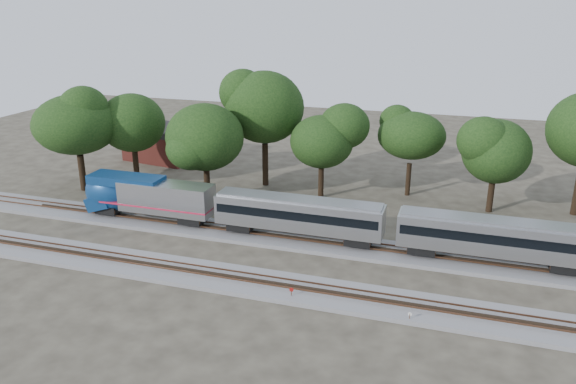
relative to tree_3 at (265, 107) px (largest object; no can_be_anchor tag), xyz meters
The scene contains 14 objects.
ground 27.40m from the tree_3, 64.88° to the right, with size 160.00×160.00×0.00m, color #383328.
track_far 22.54m from the tree_3, 57.55° to the right, with size 160.00×5.00×0.73m.
track_near 30.74m from the tree_3, 68.24° to the right, with size 160.00×5.00×0.73m.
switch_stand_red 32.56m from the tree_3, 66.10° to the right, with size 0.36×0.07×1.12m.
switch_stand_white 38.02m from the tree_3, 52.21° to the right, with size 0.31×0.06×0.96m.
switch_lever 34.35m from the tree_3, 61.12° to the right, with size 0.50×0.30×0.30m, color #512D19.
brick_building 22.38m from the tree_3, 159.55° to the left, with size 11.97×9.31×5.24m.
tree_0 24.20m from the tree_3, 157.12° to the right, with size 9.01×9.01×12.70m.
tree_1 17.71m from the tree_3, 163.45° to the right, with size 8.66×8.66×12.20m.
tree_2 9.57m from the tree_3, 122.65° to the right, with size 8.21×8.21×11.57m.
tree_3 is the anchor object (origin of this frame).
tree_4 9.43m from the tree_3, 16.78° to the right, with size 7.41×7.41×10.44m.
tree_5 19.19m from the tree_3, ahead, with size 8.01×8.01×11.29m.
tree_6 29.09m from the tree_3, ahead, with size 7.57×7.57×10.67m.
Camera 1 is at (14.30, -45.44, 24.23)m, focal length 35.00 mm.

